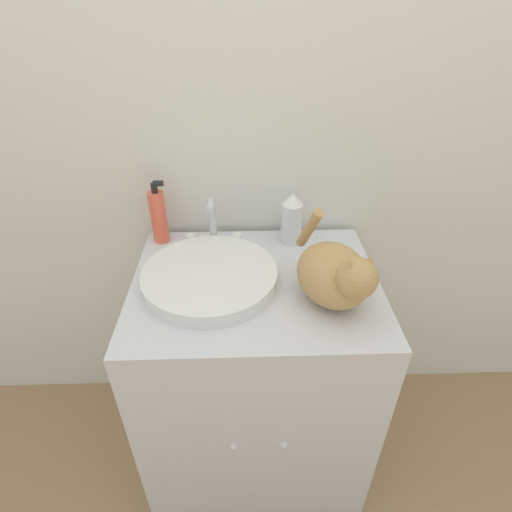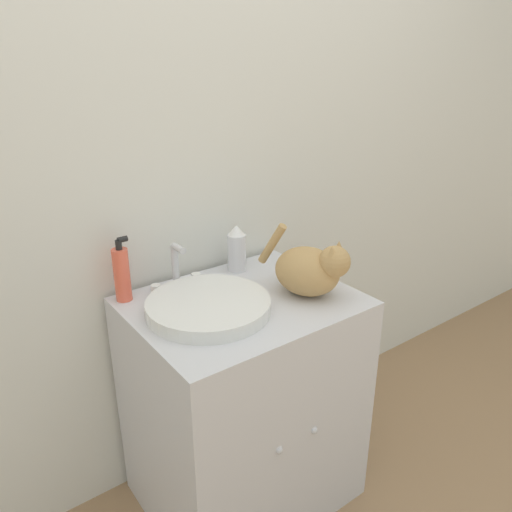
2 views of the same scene
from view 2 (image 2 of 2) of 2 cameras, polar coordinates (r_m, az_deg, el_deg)
name	(u,v)px [view 2 (image 2 of 2)]	position (r m, az deg, el deg)	size (l,w,h in m)	color
wall_back	(186,146)	(1.73, -8.05, 12.38)	(6.00, 0.05, 2.50)	silver
vanity_cabinet	(244,403)	(1.82, -1.38, -16.40)	(0.71, 0.58, 0.80)	silver
sink_basin	(209,306)	(1.53, -5.45, -5.71)	(0.38, 0.38, 0.04)	white
faucet	(176,271)	(1.67, -9.10, -1.69)	(0.18, 0.08, 0.17)	silver
cat	(311,269)	(1.61, 6.26, -1.51)	(0.24, 0.33, 0.22)	tan
soap_bottle	(122,273)	(1.62, -15.09, -1.94)	(0.05, 0.05, 0.21)	#EF6047
spray_bottle	(237,249)	(1.79, -2.22, 0.84)	(0.07, 0.07, 0.17)	silver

